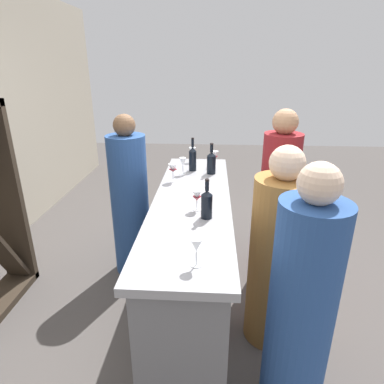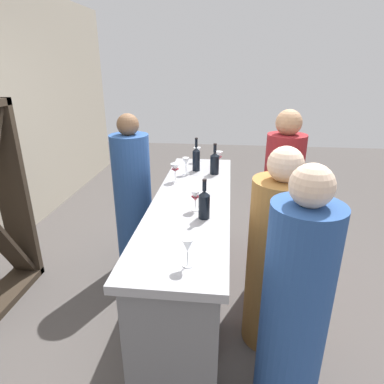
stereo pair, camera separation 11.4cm
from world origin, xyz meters
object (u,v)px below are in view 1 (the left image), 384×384
(wine_bottle_leftmost_near_black, at_px, (207,203))
(wine_glass_far_right, at_px, (173,169))
(wine_glass_far_left, at_px, (192,151))
(wine_glass_far_center, at_px, (183,162))
(person_right_guest, at_px, (301,309))
(person_server_behind, at_px, (130,203))
(wine_glass_near_right, at_px, (197,197))
(wine_bottle_center_near_black, at_px, (193,158))
(wine_glass_near_left, at_px, (214,156))
(wine_glass_near_center, at_px, (196,246))
(person_center_guest, at_px, (277,205))
(wine_bottle_second_left_near_black, at_px, (211,162))
(person_left_guest, at_px, (277,258))

(wine_bottle_leftmost_near_black, bearing_deg, wine_glass_far_right, 23.32)
(wine_glass_far_left, relative_size, wine_glass_far_center, 0.97)
(person_right_guest, bearing_deg, wine_bottle_leftmost_near_black, -53.96)
(wine_glass_far_right, xyz_separation_m, person_server_behind, (0.11, 0.43, -0.38))
(wine_bottle_leftmost_near_black, bearing_deg, wine_glass_far_center, 14.54)
(wine_bottle_leftmost_near_black, distance_m, wine_glass_near_right, 0.14)
(wine_bottle_center_near_black, height_order, wine_glass_near_left, wine_bottle_center_near_black)
(wine_glass_far_left, distance_m, person_right_guest, 2.04)
(wine_bottle_leftmost_near_black, xyz_separation_m, person_server_behind, (0.82, 0.73, -0.37))
(wine_glass_near_center, relative_size, wine_glass_far_left, 1.03)
(wine_glass_near_right, height_order, person_center_guest, person_center_guest)
(wine_glass_far_left, distance_m, person_center_guest, 1.04)
(wine_glass_near_right, xyz_separation_m, wine_glass_far_left, (1.22, 0.11, 0.01))
(wine_glass_near_left, distance_m, wine_glass_near_right, 1.07)
(wine_bottle_center_near_black, bearing_deg, wine_glass_far_left, 3.95)
(wine_glass_near_right, bearing_deg, wine_glass_near_center, -177.45)
(wine_glass_far_right, height_order, person_server_behind, person_server_behind)
(wine_glass_near_left, bearing_deg, person_right_guest, -164.70)
(wine_glass_near_left, xyz_separation_m, wine_glass_far_right, (-0.47, 0.36, 0.01))
(wine_glass_far_left, bearing_deg, wine_bottle_center_near_black, -176.05)
(wine_glass_near_right, height_order, wine_glass_far_right, wine_glass_far_right)
(wine_bottle_leftmost_near_black, xyz_separation_m, wine_glass_far_left, (1.34, 0.18, 0.01))
(person_right_guest, bearing_deg, wine_bottle_second_left_near_black, -79.68)
(wine_glass_near_right, xyz_separation_m, wine_glass_far_center, (0.80, 0.17, 0.01))
(wine_glass_near_center, relative_size, person_server_behind, 0.10)
(wine_glass_near_center, xyz_separation_m, wine_glass_near_right, (0.68, 0.03, -0.01))
(wine_bottle_second_left_near_black, relative_size, wine_glass_far_center, 1.84)
(wine_glass_far_left, height_order, person_server_behind, person_server_behind)
(wine_bottle_leftmost_near_black, xyz_separation_m, wine_glass_near_left, (1.18, -0.05, 0.00))
(wine_glass_near_center, relative_size, person_left_guest, 0.11)
(wine_glass_near_left, bearing_deg, person_center_guest, -126.11)
(wine_bottle_second_left_near_black, bearing_deg, wine_glass_far_center, 97.05)
(wine_bottle_leftmost_near_black, distance_m, wine_glass_far_center, 0.95)
(wine_glass_far_left, relative_size, wine_glass_far_right, 0.96)
(person_center_guest, relative_size, person_right_guest, 1.05)
(wine_bottle_leftmost_near_black, relative_size, wine_glass_near_left, 1.76)
(wine_bottle_second_left_near_black, height_order, person_server_behind, person_server_behind)
(wine_glass_far_left, height_order, person_right_guest, person_right_guest)
(wine_glass_far_left, relative_size, person_right_guest, 0.10)
(wine_bottle_leftmost_near_black, xyz_separation_m, person_left_guest, (0.02, -0.50, -0.41))
(person_right_guest, bearing_deg, person_left_guest, -95.53)
(wine_bottle_leftmost_near_black, xyz_separation_m, person_right_guest, (-0.54, -0.52, -0.38))
(wine_bottle_center_near_black, xyz_separation_m, wine_glass_near_center, (-1.59, -0.11, -0.01))
(person_server_behind, bearing_deg, wine_bottle_center_near_black, 13.53)
(wine_bottle_center_near_black, xyz_separation_m, person_right_guest, (-1.57, -0.68, -0.39))
(wine_glass_far_left, height_order, person_center_guest, person_center_guest)
(wine_glass_far_center, relative_size, person_left_guest, 0.11)
(wine_bottle_second_left_near_black, bearing_deg, wine_bottle_center_near_black, 65.76)
(person_center_guest, bearing_deg, person_server_behind, -8.94)
(wine_glass_near_center, xyz_separation_m, person_center_guest, (1.33, -0.66, -0.34))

